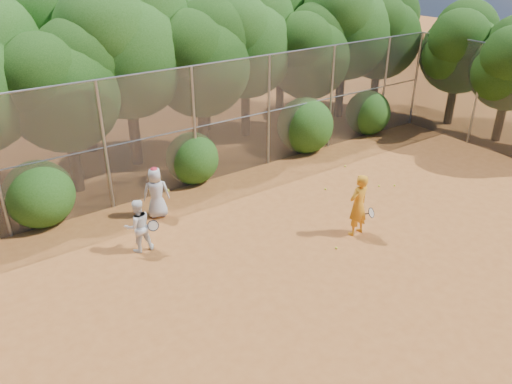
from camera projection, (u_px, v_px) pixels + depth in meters
ground at (340, 254)px, 13.28m from camera, size 80.00×80.00×0.00m
fence_back at (218, 121)px, 16.68m from camera, size 20.05×0.09×4.03m
fence_side at (477, 94)px, 19.65m from camera, size 0.09×6.09×4.03m
tree_2 at (62, 83)px, 15.12m from camera, size 3.99×3.47×5.47m
tree_3 at (125, 42)px, 16.77m from camera, size 4.89×4.26×6.70m
tree_4 at (200, 56)px, 17.89m from camera, size 4.19×3.64×5.73m
tree_5 at (245, 37)px, 19.62m from camera, size 4.51×3.92×6.17m
tree_6 at (310, 49)px, 20.42m from camera, size 3.86×3.36×5.29m
tree_7 at (345, 22)px, 21.78m from camera, size 4.77×4.14×6.53m
tree_8 at (381, 29)px, 22.79m from camera, size 4.25×3.70×5.82m
tree_10 at (75, 29)px, 17.77m from camera, size 5.15×4.48×7.06m
tree_11 at (203, 31)px, 20.23m from camera, size 4.64×4.03×6.35m
tree_12 at (282, 12)px, 22.82m from camera, size 5.02×4.37×6.88m
tree_13 at (461, 45)px, 21.24m from camera, size 3.86×3.36×5.29m
bush_0 at (39, 191)px, 14.37m from camera, size 2.00×2.00×2.00m
bush_1 at (192, 156)px, 16.97m from camera, size 1.80×1.80×1.80m
bush_2 at (305, 123)px, 19.43m from camera, size 2.20×2.20×2.20m
bush_3 at (368, 111)px, 21.29m from camera, size 1.90×1.90×1.90m
player_yellow at (358, 205)px, 13.79m from camera, size 0.87×0.57×1.83m
player_teen at (156, 192)px, 14.76m from camera, size 0.90×0.74×1.60m
player_white at (138, 226)px, 13.12m from camera, size 0.87×0.76×1.50m
ball_0 at (379, 186)px, 16.87m from camera, size 0.07×0.07×0.07m
ball_1 at (325, 189)px, 16.66m from camera, size 0.07×0.07×0.07m
ball_2 at (394, 185)px, 16.90m from camera, size 0.07×0.07×0.07m
ball_3 at (336, 248)px, 13.47m from camera, size 0.07×0.07×0.07m
ball_4 at (345, 166)px, 18.34m from camera, size 0.07×0.07×0.07m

